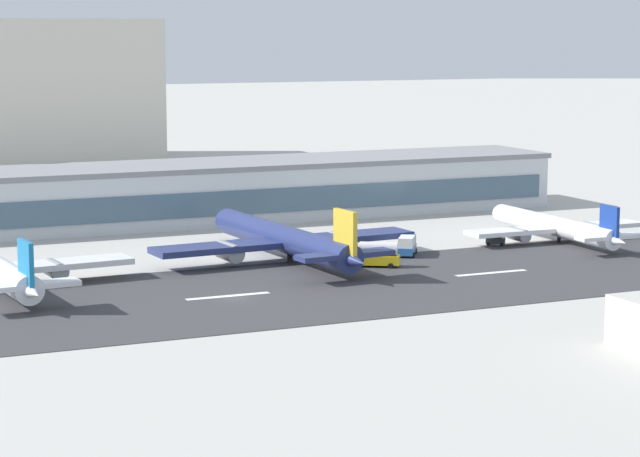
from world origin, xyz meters
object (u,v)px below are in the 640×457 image
at_px(terminal_building, 193,192).
at_px(service_box_truck_1, 407,245).
at_px(airliner_navy_tail_gate_2, 559,227).
at_px(airliner_gold_tail_gate_1, 289,241).
at_px(service_fuel_truck_2, 372,254).
at_px(service_baggage_tug_0, 496,239).

distance_m(terminal_building, service_box_truck_1, 54.57).
bearing_deg(airliner_navy_tail_gate_2, service_box_truck_1, 92.99).
relative_size(airliner_gold_tail_gate_1, service_fuel_truck_2, 5.73).
relative_size(service_baggage_tug_0, service_fuel_truck_2, 0.41).
height_order(airliner_navy_tail_gate_2, service_fuel_truck_2, airliner_navy_tail_gate_2).
xyz_separation_m(terminal_building, airliner_navy_tail_gate_2, (49.25, -49.57, -2.97)).
height_order(service_baggage_tug_0, service_box_truck_1, service_box_truck_1).
bearing_deg(service_baggage_tug_0, terminal_building, 164.99).
bearing_deg(service_box_truck_1, service_baggage_tug_0, -45.96).
height_order(airliner_gold_tail_gate_1, airliner_navy_tail_gate_2, airliner_gold_tail_gate_1).
xyz_separation_m(service_baggage_tug_0, service_box_truck_1, (-18.55, -3.12, 0.74)).
bearing_deg(service_baggage_tug_0, service_fuel_truck_2, -124.27).
height_order(airliner_navy_tail_gate_2, service_box_truck_1, airliner_navy_tail_gate_2).
height_order(service_box_truck_1, service_fuel_truck_2, service_fuel_truck_2).
xyz_separation_m(terminal_building, service_box_truck_1, (19.22, -50.94, -3.76)).
height_order(airliner_navy_tail_gate_2, service_baggage_tug_0, airliner_navy_tail_gate_2).
bearing_deg(service_box_truck_1, terminal_building, 55.18).
relative_size(airliner_navy_tail_gate_2, service_baggage_tug_0, 11.03).
xyz_separation_m(service_baggage_tug_0, service_fuel_truck_2, (-28.24, -9.75, 0.98)).
bearing_deg(service_box_truck_1, service_fuel_truck_2, 158.87).
xyz_separation_m(terminal_building, airliner_gold_tail_gate_1, (-0.19, -47.85, -2.25)).
bearing_deg(terminal_building, service_baggage_tug_0, -51.70).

